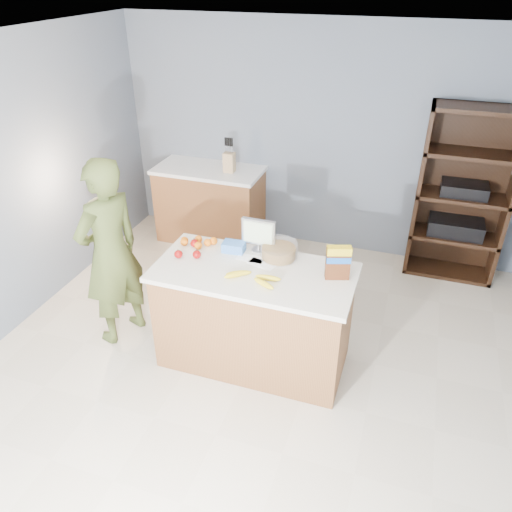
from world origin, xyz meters
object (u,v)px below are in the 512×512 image
(shelving_unit, at_px, (462,198))
(cereal_box, at_px, (338,260))
(counter_peninsula, at_px, (254,320))
(tv, at_px, (259,234))
(person, at_px, (111,254))

(shelving_unit, xyz_separation_m, cereal_box, (-0.93, -1.95, 0.19))
(counter_peninsula, distance_m, cereal_box, 0.90)
(shelving_unit, bearing_deg, tv, -132.65)
(shelving_unit, bearing_deg, person, -143.24)
(counter_peninsula, distance_m, person, 1.33)
(shelving_unit, height_order, person, shelving_unit)
(cereal_box, bearing_deg, person, -175.62)
(counter_peninsula, bearing_deg, shelving_unit, 52.89)
(shelving_unit, xyz_separation_m, person, (-2.81, -2.10, -0.02))
(shelving_unit, bearing_deg, counter_peninsula, -127.11)
(counter_peninsula, xyz_separation_m, person, (-1.26, -0.05, 0.42))
(counter_peninsula, xyz_separation_m, shelving_unit, (1.55, 2.05, 0.45))
(shelving_unit, distance_m, tv, 2.39)
(counter_peninsula, relative_size, cereal_box, 5.81)
(counter_peninsula, bearing_deg, tv, 101.74)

